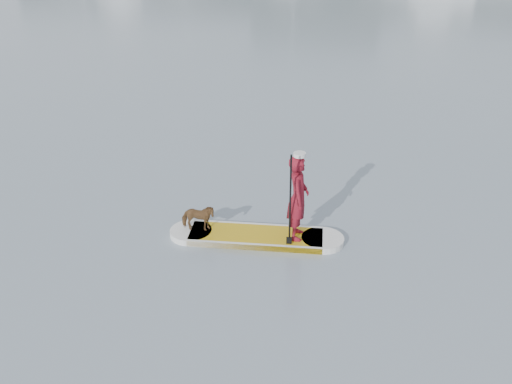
# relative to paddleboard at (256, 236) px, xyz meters

# --- Properties ---
(ground) EXTENTS (140.00, 140.00, 0.00)m
(ground) POSITION_rel_paddleboard_xyz_m (2.17, 2.07, -0.06)
(ground) COLOR slate
(ground) RESTS_ON ground
(paddleboard) EXTENTS (3.27, 1.16, 0.12)m
(paddleboard) POSITION_rel_paddleboard_xyz_m (0.00, 0.00, 0.00)
(paddleboard) COLOR #C29812
(paddleboard) RESTS_ON ground
(paddler) EXTENTS (0.47, 0.64, 1.62)m
(paddler) POSITION_rel_paddleboard_xyz_m (0.75, 0.11, 0.87)
(paddler) COLOR maroon
(paddler) RESTS_ON paddleboard
(white_cap) EXTENTS (0.22, 0.22, 0.07)m
(white_cap) POSITION_rel_paddleboard_xyz_m (0.75, 0.11, 1.71)
(white_cap) COLOR silver
(white_cap) RESTS_ON paddler
(dog) EXTENTS (0.69, 0.41, 0.54)m
(dog) POSITION_rel_paddleboard_xyz_m (-1.09, -0.16, 0.33)
(dog) COLOR #55351D
(dog) RESTS_ON paddleboard
(paddle) EXTENTS (0.10, 0.30, 2.00)m
(paddle) POSITION_rel_paddleboard_xyz_m (0.67, -0.19, 0.74)
(paddle) COLOR black
(paddle) RESTS_ON ground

